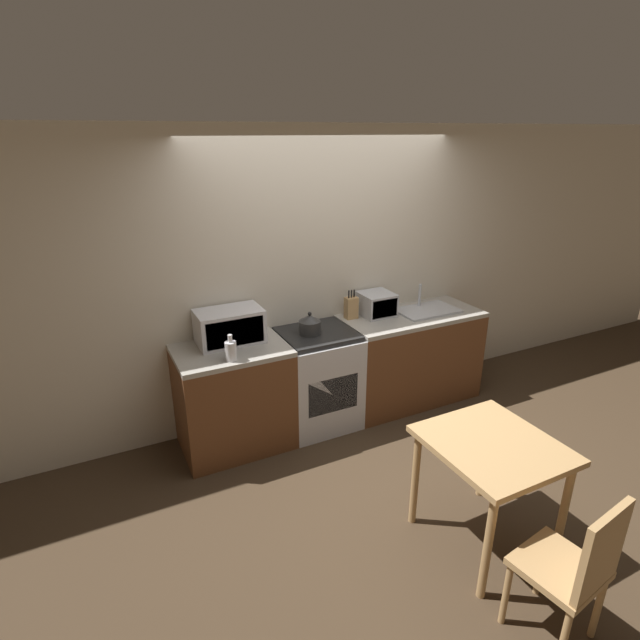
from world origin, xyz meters
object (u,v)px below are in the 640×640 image
kettle (310,324)px  microwave (230,326)px  stove_range (317,379)px  bottle (231,350)px  dining_chair (575,567)px  dining_table (491,457)px  toaster_oven (376,304)px

kettle → microwave: (-0.66, 0.13, 0.06)m
stove_range → bottle: bottle is taller
kettle → bottle: size_ratio=0.95×
stove_range → dining_chair: dining_chair is taller
bottle → dining_table: (1.17, -1.54, -0.34)m
stove_range → toaster_oven: toaster_oven is taller
dining_chair → bottle: bearing=106.3°
microwave → toaster_oven: size_ratio=1.77×
dining_chair → kettle: bearing=88.0°
microwave → dining_chair: bearing=-70.0°
dining_table → kettle: bearing=103.1°
bottle → toaster_oven: (1.52, 0.35, 0.03)m
stove_range → bottle: bearing=-165.7°
toaster_oven → dining_chair: (-0.48, -2.62, -0.50)m
microwave → dining_table: (1.07, -1.88, -0.39)m
kettle → dining_chair: kettle is taller
microwave → stove_range: bearing=-9.6°
stove_range → dining_chair: size_ratio=0.98×
stove_range → microwave: 0.95m
stove_range → toaster_oven: bearing=11.4°
stove_range → kettle: bearing=-178.1°
microwave → bottle: microwave is taller
bottle → dining_chair: size_ratio=0.23×
stove_range → microwave: bearing=170.4°
stove_range → bottle: size_ratio=4.30×
microwave → bottle: bearing=-106.0°
toaster_oven → dining_chair: toaster_oven is taller
microwave → bottle: 0.36m
dining_table → dining_chair: (-0.13, -0.72, -0.14)m
stove_range → kettle: (-0.07, -0.00, 0.54)m
dining_table → stove_range: bearing=100.8°
stove_range → dining_chair: bearing=-85.2°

